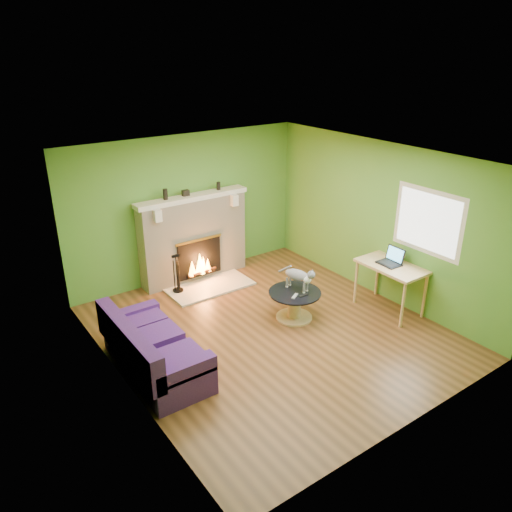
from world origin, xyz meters
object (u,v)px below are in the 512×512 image
Objects in this scene: sofa at (152,351)px; cat at (297,278)px; coffee_table at (294,303)px; desk at (391,271)px.

cat is at bearing 0.92° from sofa.
desk is (1.41, -0.67, 0.43)m from coffee_table.
desk is at bearing -10.12° from sofa.
coffee_table is 0.41m from cat.
coffee_table is at bearing 154.61° from desk.
sofa is 2.50m from cat.
sofa is 2.79× the size of cat.
cat is (-1.33, 0.72, -0.04)m from desk.
sofa is 3.89m from desk.
desk is at bearing -44.89° from cat.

